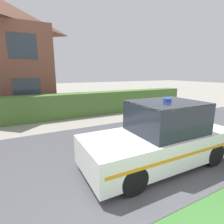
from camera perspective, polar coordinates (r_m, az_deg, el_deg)
name	(u,v)px	position (r m, az deg, el deg)	size (l,w,h in m)	color
road_strip	(99,154)	(5.29, -4.15, -13.50)	(28.00, 5.23, 0.01)	#4C4C51
garden_hedge	(83,104)	(9.78, -9.39, 2.49)	(13.45, 0.86, 1.26)	#4C7233
police_car	(160,137)	(4.66, 15.54, -7.88)	(3.95, 1.64, 1.71)	black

